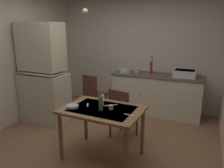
% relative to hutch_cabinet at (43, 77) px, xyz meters
% --- Properties ---
extents(ground_plane, '(5.32, 5.32, 0.00)m').
position_rel_hutch_cabinet_xyz_m(ground_plane, '(1.40, -0.52, -0.92)').
color(ground_plane, '#8A6446').
extents(wall_back, '(3.87, 0.10, 2.52)m').
position_rel_hutch_cabinet_xyz_m(wall_back, '(1.40, 1.68, 0.34)').
color(wall_back, beige).
rests_on(wall_back, ground).
extents(hutch_cabinet, '(0.94, 0.53, 1.96)m').
position_rel_hutch_cabinet_xyz_m(hutch_cabinet, '(0.00, 0.00, 0.00)').
color(hutch_cabinet, beige).
rests_on(hutch_cabinet, ground).
extents(counter_cabinet, '(1.92, 0.64, 0.88)m').
position_rel_hutch_cabinet_xyz_m(counter_cabinet, '(1.98, 1.31, -0.48)').
color(counter_cabinet, beige).
rests_on(counter_cabinet, ground).
extents(sink_basin, '(0.44, 0.34, 0.15)m').
position_rel_hutch_cabinet_xyz_m(sink_basin, '(2.54, 1.31, 0.04)').
color(sink_basin, silver).
rests_on(sink_basin, counter_cabinet).
extents(hand_pump, '(0.05, 0.27, 0.39)m').
position_rel_hutch_cabinet_xyz_m(hand_pump, '(1.83, 1.36, 0.13)').
color(hand_pump, '#B21E19').
rests_on(hand_pump, counter_cabinet).
extents(mixing_bowl_counter, '(0.27, 0.27, 0.07)m').
position_rel_hutch_cabinet_xyz_m(mixing_bowl_counter, '(1.25, 1.26, -0.00)').
color(mixing_bowl_counter, '#ADD1C1').
rests_on(mixing_bowl_counter, counter_cabinet).
extents(stoneware_crock, '(0.10, 0.10, 0.12)m').
position_rel_hutch_cabinet_xyz_m(stoneware_crock, '(1.51, 1.35, 0.02)').
color(stoneware_crock, beige).
rests_on(stoneware_crock, counter_cabinet).
extents(dining_table, '(1.14, 0.81, 0.76)m').
position_rel_hutch_cabinet_xyz_m(dining_table, '(1.65, -0.68, -0.26)').
color(dining_table, brown).
rests_on(dining_table, ground).
extents(chair_far_side, '(0.46, 0.46, 0.89)m').
position_rel_hutch_cabinet_xyz_m(chair_far_side, '(1.70, -0.06, -0.44)').
color(chair_far_side, '#4F2D22').
rests_on(chair_far_side, ground).
extents(chair_by_counter, '(0.46, 0.46, 0.89)m').
position_rel_hutch_cabinet_xyz_m(chair_by_counter, '(0.73, 0.72, -0.44)').
color(chair_by_counter, '#532922').
rests_on(chair_by_counter, ground).
extents(serving_bowl_wide, '(0.17, 0.17, 0.03)m').
position_rel_hutch_cabinet_xyz_m(serving_bowl_wide, '(1.24, -0.82, -0.14)').
color(serving_bowl_wide, '#9EB2C6').
rests_on(serving_bowl_wide, dining_table).
extents(mug_dark, '(0.07, 0.07, 0.09)m').
position_rel_hutch_cabinet_xyz_m(mug_dark, '(1.48, -0.37, -0.11)').
color(mug_dark, white).
rests_on(mug_dark, dining_table).
extents(teacup_cream, '(0.06, 0.06, 0.06)m').
position_rel_hutch_cabinet_xyz_m(teacup_cream, '(1.77, -0.66, -0.13)').
color(teacup_cream, '#ADD1C1').
rests_on(teacup_cream, dining_table).
extents(teacup_mint, '(0.07, 0.07, 0.09)m').
position_rel_hutch_cabinet_xyz_m(teacup_mint, '(1.58, -0.58, -0.11)').
color(teacup_mint, beige).
rests_on(teacup_mint, dining_table).
extents(glass_bottle, '(0.06, 0.06, 0.26)m').
position_rel_hutch_cabinet_xyz_m(glass_bottle, '(1.65, -0.74, -0.05)').
color(glass_bottle, '#4C7F56').
rests_on(glass_bottle, dining_table).
extents(table_knife, '(0.17, 0.15, 0.00)m').
position_rel_hutch_cabinet_xyz_m(table_knife, '(1.71, -0.52, -0.15)').
color(table_knife, silver).
rests_on(table_knife, dining_table).
extents(teaspoon_near_bowl, '(0.15, 0.04, 0.00)m').
position_rel_hutch_cabinet_xyz_m(teaspoon_near_bowl, '(2.07, -0.75, -0.15)').
color(teaspoon_near_bowl, beige).
rests_on(teaspoon_near_bowl, dining_table).
extents(teaspoon_by_cup, '(0.09, 0.14, 0.00)m').
position_rel_hutch_cabinet_xyz_m(teaspoon_by_cup, '(1.39, -0.65, -0.15)').
color(teaspoon_by_cup, beige).
rests_on(teaspoon_by_cup, dining_table).
extents(pendant_bulb, '(0.08, 0.08, 0.08)m').
position_rel_hutch_cabinet_xyz_m(pendant_bulb, '(1.15, -0.24, 1.19)').
color(pendant_bulb, '#F9EFCC').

